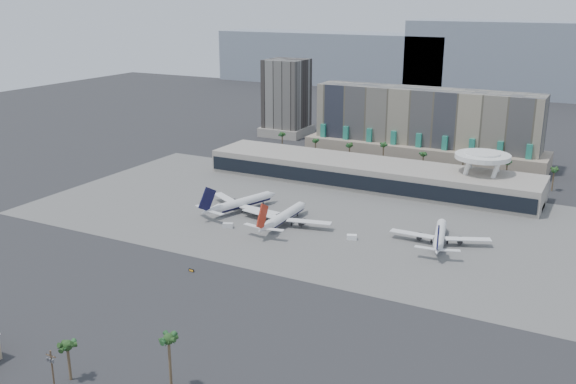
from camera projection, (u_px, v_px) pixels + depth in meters
The scene contains 17 objects.
ground at pixel (260, 259), 236.40m from camera, with size 900.00×900.00×0.00m, color #232326.
apron_pad at pixel (323, 216), 282.92m from camera, with size 260.00×130.00×0.06m, color #5B5B59.
mountain_ridge at pixel (532, 65), 612.81m from camera, with size 680.00×60.00×70.00m.
hotel at pixel (425, 132), 374.57m from camera, with size 140.00×30.00×42.00m.
office_tower at pixel (287, 102), 441.23m from camera, with size 30.00×30.00×52.00m.
terminal at pixel (368, 173), 327.41m from camera, with size 170.00×32.50×14.50m.
saucer_structure at pixel (482, 160), 304.61m from camera, with size 26.00×26.00×21.89m.
palm_row at pixel (403, 152), 352.87m from camera, with size 157.80×2.80×13.10m.
utility_pole at pixel (52, 369), 153.92m from camera, with size 3.20×0.85×12.00m.
airliner_left at pixel (241, 203), 287.91m from camera, with size 41.43×42.85×15.33m.
airliner_centre at pixel (284, 217), 270.39m from camera, with size 42.15×43.34×14.97m.
airliner_right at pixel (440, 236), 249.65m from camera, with size 38.42×39.94×13.94m.
service_vehicle_a at pixel (228, 225), 267.94m from camera, with size 4.27×2.09×2.09m, color silver.
service_vehicle_b at pixel (352, 237), 254.95m from camera, with size 3.93×2.24×2.02m, color white.
taxiway_sign at pixel (191, 270), 225.40m from camera, with size 2.22×0.47×1.00m.
near_palm_a at pixel (68, 350), 159.65m from camera, with size 6.00×6.00×11.14m.
near_palm_b at pixel (169, 345), 154.52m from camera, with size 6.00×6.00×15.34m.
Camera 1 is at (111.01, -188.83, 92.85)m, focal length 40.00 mm.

